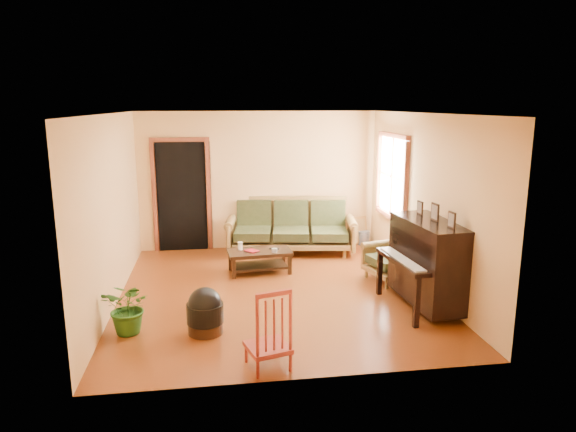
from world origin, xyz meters
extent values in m
plane|color=#5E260C|center=(0.00, 0.00, 0.00)|extent=(5.00, 5.00, 0.00)
cube|color=black|center=(-1.45, 2.48, 1.02)|extent=(1.08, 0.16, 2.05)
cube|color=white|center=(2.21, 1.30, 1.50)|extent=(0.12, 1.36, 1.46)
cube|color=olive|center=(0.54, 2.00, 0.50)|extent=(2.46, 1.32, 1.00)
cube|color=black|center=(-0.14, 0.93, 0.19)|extent=(1.07, 0.65, 0.37)
cube|color=olive|center=(1.88, 0.23, 0.41)|extent=(0.97, 1.00, 0.83)
cube|color=black|center=(1.99, -0.87, 0.61)|extent=(0.91, 1.43, 1.21)
cylinder|color=black|center=(-1.01, -1.26, 0.21)|extent=(0.57, 0.57, 0.43)
cube|color=maroon|center=(-0.35, -2.20, 0.45)|extent=(0.53, 0.56, 0.90)
cube|color=#C28840|center=(1.93, 2.36, 0.29)|extent=(0.44, 0.23, 0.58)
cylinder|color=#304B91|center=(2.05, 2.33, 0.14)|extent=(0.29, 0.29, 0.28)
imported|color=#225217|center=(-1.91, -1.14, 0.33)|extent=(0.74, 0.70, 0.67)
imported|color=maroon|center=(-0.34, 0.84, 0.38)|extent=(0.26, 0.27, 0.02)
cylinder|color=white|center=(-0.45, 1.02, 0.44)|extent=(0.08, 0.08, 0.13)
cylinder|color=silver|center=(0.09, 0.80, 0.40)|extent=(0.11, 0.11, 0.06)
cube|color=black|center=(0.11, 0.98, 0.38)|extent=(0.17, 0.08, 0.02)
camera|label=1|loc=(-0.86, -7.15, 2.73)|focal=32.00mm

